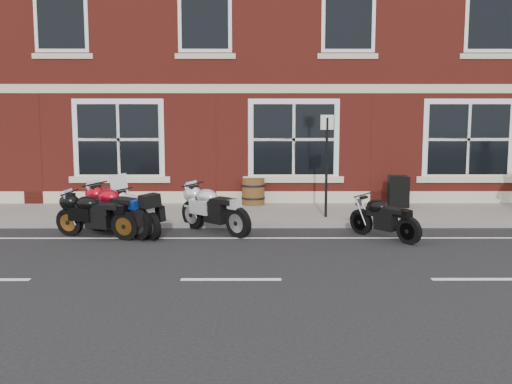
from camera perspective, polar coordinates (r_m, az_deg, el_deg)
ground at (r=12.09m, az=-1.94°, el=-4.83°), size 80.00×80.00×0.00m
sidewalk at (r=15.02m, az=-1.60°, el=-2.22°), size 30.00×3.00×0.12m
kerb at (r=13.47m, az=-1.76°, el=-3.32°), size 30.00×0.16×0.12m
pub_building at (r=22.59m, az=-1.17°, el=16.07°), size 24.00×12.00×12.00m
moto_touring_silver at (r=12.87m, az=-11.88°, el=-1.84°), size 1.33×1.63×1.31m
moto_sport_red at (r=12.94m, az=-13.76°, el=-1.60°), size 1.82×1.59×1.02m
moto_sport_black at (r=12.74m, az=-15.73°, el=-2.09°), size 1.95×0.79×0.91m
moto_sport_silver at (r=12.82m, az=-4.17°, el=-1.58°), size 1.65×1.65×0.99m
moto_naked_black at (r=12.45m, az=12.66°, el=-2.40°), size 1.22×1.56×0.84m
a_board_sign at (r=16.15m, az=14.04°, el=0.04°), size 0.61×0.49×0.89m
barrel_planter at (r=16.24m, az=-0.28°, el=0.05°), size 0.68×0.68×0.75m
parking_sign at (r=14.16m, az=7.07°, el=3.34°), size 0.34×0.16×2.53m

